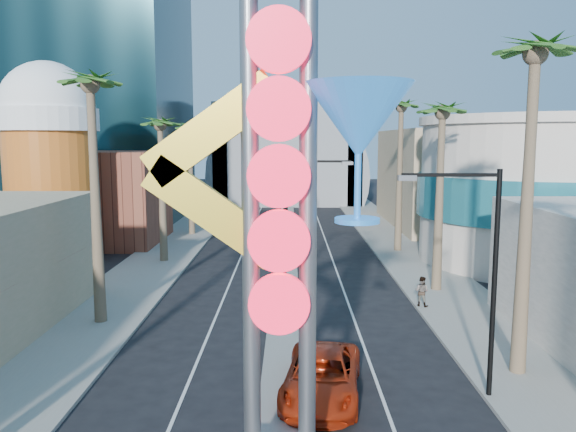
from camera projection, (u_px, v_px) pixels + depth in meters
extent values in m
cube|color=gray|center=(172.00, 248.00, 46.34)|extent=(5.00, 100.00, 0.15)
cube|color=gray|center=(401.00, 248.00, 46.29)|extent=(5.00, 100.00, 0.15)
cube|color=gray|center=(287.00, 242.00, 49.29)|extent=(1.60, 84.00, 0.15)
cube|color=brown|center=(103.00, 197.00, 48.80)|extent=(10.00, 10.00, 8.00)
cube|color=tan|center=(440.00, 178.00, 58.50)|extent=(10.00, 20.00, 10.00)
cylinder|color=orange|center=(52.00, 195.00, 40.74)|extent=(6.40, 6.40, 10.00)
cylinder|color=white|center=(48.00, 120.00, 40.02)|extent=(7.00, 7.00, 1.60)
sphere|color=white|center=(47.00, 108.00, 39.91)|extent=(6.60, 6.60, 6.60)
cylinder|color=#BAAC9D|center=(534.00, 195.00, 40.66)|extent=(16.00, 16.00, 10.00)
cylinder|color=teal|center=(534.00, 195.00, 40.66)|extent=(16.60, 16.60, 3.00)
cylinder|color=#BAAC9D|center=(538.00, 121.00, 39.95)|extent=(16.60, 16.60, 0.60)
cylinder|color=slate|center=(288.00, 174.00, 82.46)|extent=(22.00, 16.00, 22.00)
cube|color=slate|center=(226.00, 154.00, 82.08)|extent=(2.00, 16.00, 14.00)
cube|color=slate|center=(349.00, 154.00, 82.03)|extent=(2.00, 16.00, 14.00)
cylinder|color=slate|center=(251.00, 240.00, 13.74)|extent=(0.44, 0.44, 12.00)
cylinder|color=slate|center=(308.00, 240.00, 13.74)|extent=(0.44, 0.44, 12.00)
cylinder|color=red|center=(279.00, 40.00, 12.77)|extent=(1.50, 0.25, 1.50)
cylinder|color=red|center=(279.00, 109.00, 12.97)|extent=(1.50, 0.25, 1.50)
cylinder|color=red|center=(279.00, 176.00, 13.18)|extent=(1.50, 0.25, 1.50)
cylinder|color=red|center=(279.00, 241.00, 13.39)|extent=(1.50, 0.25, 1.50)
cylinder|color=red|center=(279.00, 304.00, 13.60)|extent=(1.50, 0.25, 1.50)
cube|color=yellow|center=(212.00, 129.00, 13.38)|extent=(3.47, 0.25, 2.80)
cube|color=yellow|center=(214.00, 212.00, 13.65)|extent=(3.47, 0.25, 2.80)
cone|color=blue|center=(359.00, 121.00, 13.35)|extent=(2.60, 2.60, 1.80)
cylinder|color=blue|center=(358.00, 188.00, 13.56)|extent=(0.16, 0.16, 1.60)
cylinder|color=blue|center=(357.00, 220.00, 13.67)|extent=(1.10, 1.10, 0.12)
cylinder|color=black|center=(285.00, 230.00, 30.92)|extent=(0.18, 0.18, 8.00)
cube|color=black|center=(318.00, 161.00, 30.41)|extent=(3.60, 0.12, 0.12)
cube|color=slate|center=(347.00, 163.00, 30.42)|extent=(0.60, 0.25, 0.18)
cylinder|color=black|center=(287.00, 191.00, 54.71)|extent=(0.18, 0.18, 8.00)
cube|color=black|center=(268.00, 152.00, 54.20)|extent=(3.60, 0.12, 0.12)
cube|color=slate|center=(252.00, 153.00, 54.22)|extent=(0.60, 0.25, 0.18)
cylinder|color=black|center=(494.00, 287.00, 19.01)|extent=(0.18, 0.18, 8.00)
cube|color=black|center=(451.00, 175.00, 18.51)|extent=(3.24, 0.12, 0.12)
cube|color=slate|center=(407.00, 178.00, 18.53)|extent=(0.60, 0.25, 0.18)
cylinder|color=brown|center=(96.00, 208.00, 26.75)|extent=(0.40, 0.40, 11.50)
sphere|color=#1A4B19|center=(90.00, 84.00, 25.98)|extent=(2.40, 2.40, 2.40)
cylinder|color=brown|center=(162.00, 195.00, 40.72)|extent=(0.40, 0.40, 10.00)
sphere|color=#1A4B19|center=(160.00, 125.00, 40.05)|extent=(2.40, 2.40, 2.40)
cylinder|color=brown|center=(191.00, 183.00, 52.61)|extent=(0.40, 0.40, 10.00)
sphere|color=#1A4B19|center=(190.00, 129.00, 51.94)|extent=(2.40, 2.40, 2.40)
cylinder|color=brown|center=(526.00, 220.00, 20.72)|extent=(0.40, 0.40, 12.00)
sphere|color=#1A4B19|center=(535.00, 53.00, 19.92)|extent=(2.40, 2.40, 2.40)
cylinder|color=brown|center=(439.00, 204.00, 32.72)|extent=(0.40, 0.40, 10.50)
sphere|color=#1A4B19|center=(443.00, 113.00, 32.01)|extent=(2.40, 2.40, 2.40)
cylinder|color=brown|center=(399.00, 181.00, 44.54)|extent=(0.40, 0.40, 11.50)
sphere|color=#1A4B19|center=(401.00, 107.00, 43.77)|extent=(2.40, 2.40, 2.40)
imported|color=#B82B0E|center=(322.00, 376.00, 19.56)|extent=(3.30, 5.87, 1.55)
imported|color=gray|center=(422.00, 291.00, 29.87)|extent=(0.99, 0.94, 1.61)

